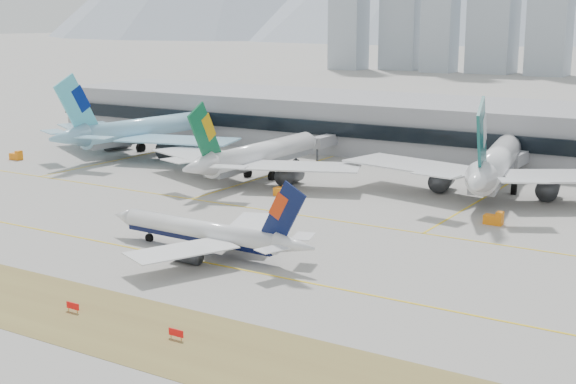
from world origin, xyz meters
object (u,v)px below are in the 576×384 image
Objects in this scene: widebody_korean at (147,131)px; terminal at (477,130)px; widebody_eva at (257,157)px; taxiing_airliner at (208,233)px; widebody_cathay at (496,165)px.

terminal is at bearing -55.19° from widebody_korean.
widebody_korean is 50.07m from widebody_eva.
widebody_korean is 0.25× the size of terminal.
widebody_eva is at bearing -100.38° from widebody_korean.
widebody_korean reaches higher than terminal.
taxiing_airliner is at bearing -153.60° from widebody_eva.
terminal is (34.53, 59.09, 1.92)m from widebody_eva.
widebody_cathay reaches higher than widebody_eva.
widebody_cathay reaches higher than terminal.
taxiing_airliner is 75.46m from widebody_cathay.
widebody_korean is 1.03× the size of widebody_cathay.
widebody_korean reaches higher than widebody_eva.
taxiing_airliner is 115.70m from terminal.
taxiing_airliner is 103.76m from widebody_korean.
widebody_cathay is 48.82m from terminal.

